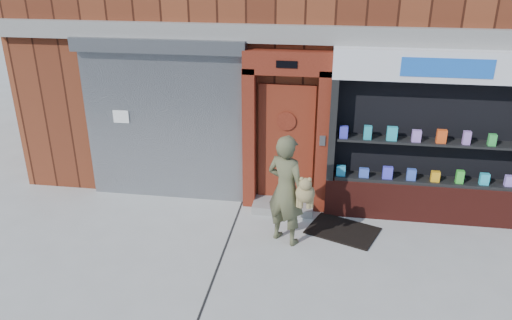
# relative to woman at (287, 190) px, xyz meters

# --- Properties ---
(ground) EXTENTS (80.00, 80.00, 0.00)m
(ground) POSITION_rel_woman_xyz_m (0.60, -0.66, -0.93)
(ground) COLOR #9E9E99
(ground) RESTS_ON ground
(shutter_bay) EXTENTS (3.10, 0.30, 3.04)m
(shutter_bay) POSITION_rel_woman_xyz_m (-2.40, 1.26, 0.79)
(shutter_bay) COLOR gray
(shutter_bay) RESTS_ON ground
(red_door_bay) EXTENTS (1.52, 0.58, 2.90)m
(red_door_bay) POSITION_rel_woman_xyz_m (-0.15, 1.20, 0.53)
(red_door_bay) COLOR #5B1B0F
(red_door_bay) RESTS_ON ground
(pharmacy_bay) EXTENTS (3.50, 0.41, 3.00)m
(pharmacy_bay) POSITION_rel_woman_xyz_m (2.35, 1.15, 0.45)
(pharmacy_bay) COLOR #531913
(pharmacy_bay) RESTS_ON ground
(woman) EXTENTS (0.86, 0.71, 1.84)m
(woman) POSITION_rel_woman_xyz_m (0.00, 0.00, 0.00)
(woman) COLOR brown
(woman) RESTS_ON ground
(doormat) EXTENTS (1.33, 1.14, 0.03)m
(doormat) POSITION_rel_woman_xyz_m (0.93, 0.43, -0.91)
(doormat) COLOR black
(doormat) RESTS_ON ground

